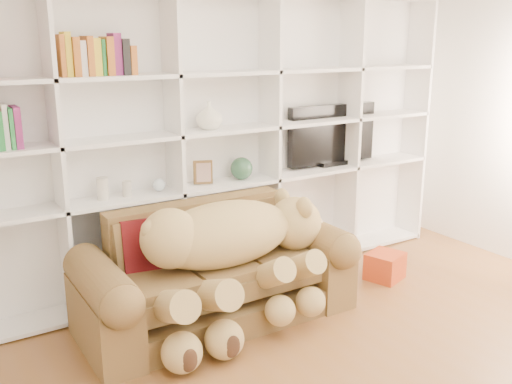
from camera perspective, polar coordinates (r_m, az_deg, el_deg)
wall_back at (r=4.81m, az=-4.39°, el=7.12°), size 5.00×0.02×2.70m
bookshelf at (r=4.58m, az=-6.25°, el=6.13°), size 4.43×0.35×2.40m
sofa at (r=4.24m, az=-4.08°, el=-8.61°), size 1.98×0.86×0.83m
teddy_bear at (r=4.01m, az=-2.49°, el=-5.70°), size 1.58×0.84×0.91m
throw_pillow at (r=4.07m, az=-10.60°, el=-5.27°), size 0.41×0.27×0.40m
gift_box at (r=5.08m, az=12.76°, el=-7.23°), size 0.36×0.35×0.23m
tv at (r=5.36m, az=7.60°, el=5.63°), size 0.95×0.18×0.56m
picture_frame at (r=4.62m, az=-5.33°, el=1.98°), size 0.15×0.08×0.19m
green_vase at (r=4.79m, az=-1.46°, el=2.37°), size 0.19×0.19×0.19m
figurine_tall at (r=4.33m, az=-15.07°, el=0.33°), size 0.09×0.09×0.17m
figurine_short at (r=4.39m, az=-12.77°, el=0.33°), size 0.07×0.07×0.12m
snow_globe at (r=4.48m, az=-9.68°, el=0.71°), size 0.10×0.10×0.10m
shelf_vase at (r=4.56m, az=-4.71°, el=7.63°), size 0.27×0.27×0.22m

